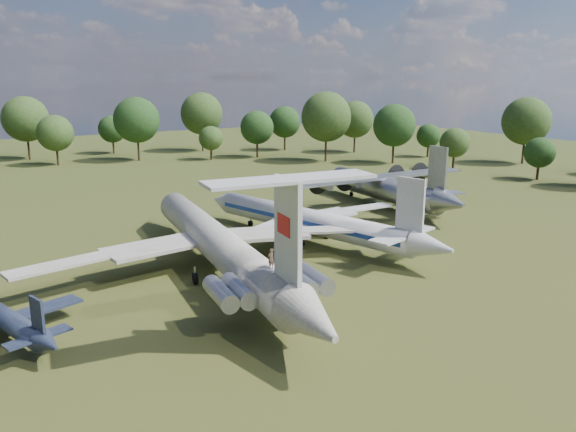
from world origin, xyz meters
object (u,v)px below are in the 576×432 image
tu104_jet (309,225)px  il62_airliner (218,250)px  person_on_il62 (271,258)px  small_prop_west (8,325)px  an12_transport (383,191)px

tu104_jet → il62_airliner: bearing=-175.7°
person_on_il62 → small_prop_west: bearing=-36.8°
an12_transport → person_on_il62: person_on_il62 is taller
il62_airliner → tu104_jet: il62_airliner is taller
person_on_il62 → il62_airliner: bearing=-108.3°
an12_transport → person_on_il62: bearing=-139.2°
person_on_il62 → tu104_jet: bearing=-141.7°
small_prop_west → tu104_jet: bearing=-0.9°
il62_airliner → person_on_il62: bearing=-90.0°
an12_transport → person_on_il62: (-36.81, -28.95, 3.53)m
il62_airliner → tu104_jet: 15.14m
il62_airliner → an12_transport: il62_airliner is taller
an12_transport → tu104_jet: bearing=-151.2°
an12_transport → small_prop_west: bearing=-157.1°
il62_airliner → an12_transport: size_ratio=1.47×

